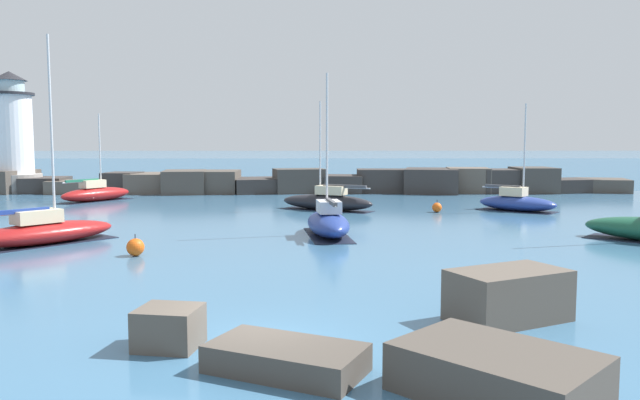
# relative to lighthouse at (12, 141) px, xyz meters

# --- Properties ---
(ground_plane) EXTENTS (600.00, 600.00, 0.00)m
(ground_plane) POSITION_rel_lighthouse_xyz_m (28.05, -46.56, -5.00)
(ground_plane) COLOR #3D6B8E
(open_sea_beyond) EXTENTS (400.00, 116.00, 0.01)m
(open_sea_beyond) POSITION_rel_lighthouse_xyz_m (28.05, 59.14, -5.00)
(open_sea_beyond) COLOR #2D5B7F
(open_sea_beyond) RESTS_ON ground
(breakwater_jetty) EXTENTS (63.17, 6.84, 2.45)m
(breakwater_jetty) POSITION_rel_lighthouse_xyz_m (29.97, -0.75, -3.99)
(breakwater_jetty) COLOR #4C443D
(breakwater_jetty) RESTS_ON ground
(lighthouse) EXTENTS (5.24, 5.24, 11.76)m
(lighthouse) POSITION_rel_lighthouse_xyz_m (0.00, 0.00, 0.00)
(lighthouse) COLOR gray
(lighthouse) RESTS_ON ground
(foreground_rocks) EXTENTS (19.60, 9.07, 1.45)m
(foreground_rocks) POSITION_rel_lighthouse_xyz_m (30.36, -47.54, -4.50)
(foreground_rocks) COLOR #4C443D
(foreground_rocks) RESTS_ON ground
(sailboat_moored_0) EXTENTS (6.31, 6.88, 10.21)m
(sailboat_moored_0) POSITION_rel_lighthouse_xyz_m (16.12, -31.09, -4.36)
(sailboat_moored_0) COLOR maroon
(sailboat_moored_0) RESTS_ON ground
(sailboat_moored_1) EXTENTS (2.75, 6.31, 8.64)m
(sailboat_moored_1) POSITION_rel_lighthouse_xyz_m (30.15, -28.63, -4.27)
(sailboat_moored_1) COLOR navy
(sailboat_moored_1) RESTS_ON ground
(sailboat_moored_2) EXTENTS (7.24, 5.13, 7.91)m
(sailboat_moored_2) POSITION_rel_lighthouse_xyz_m (30.42, -16.38, -4.32)
(sailboat_moored_2) COLOR black
(sailboat_moored_2) RESTS_ON ground
(sailboat_moored_3) EXTENTS (5.17, 6.62, 7.32)m
(sailboat_moored_3) POSITION_rel_lighthouse_xyz_m (11.20, -9.27, -4.33)
(sailboat_moored_3) COLOR maroon
(sailboat_moored_3) RESTS_ON ground
(sailboat_moored_5) EXTENTS (5.80, 5.35, 7.70)m
(sailboat_moored_5) POSITION_rel_lighthouse_xyz_m (44.12, -17.01, -4.36)
(sailboat_moored_5) COLOR navy
(sailboat_moored_5) RESTS_ON ground
(mooring_buoy_orange_near) EXTENTS (0.69, 0.69, 0.89)m
(mooring_buoy_orange_near) POSITION_rel_lighthouse_xyz_m (38.17, -17.82, -4.65)
(mooring_buoy_orange_near) COLOR #EA5914
(mooring_buoy_orange_near) RESTS_ON ground
(mooring_buoy_far_side) EXTENTS (0.78, 0.78, 0.98)m
(mooring_buoy_far_side) POSITION_rel_lighthouse_xyz_m (21.50, -34.36, -4.61)
(mooring_buoy_far_side) COLOR #EA5914
(mooring_buoy_far_side) RESTS_ON ground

